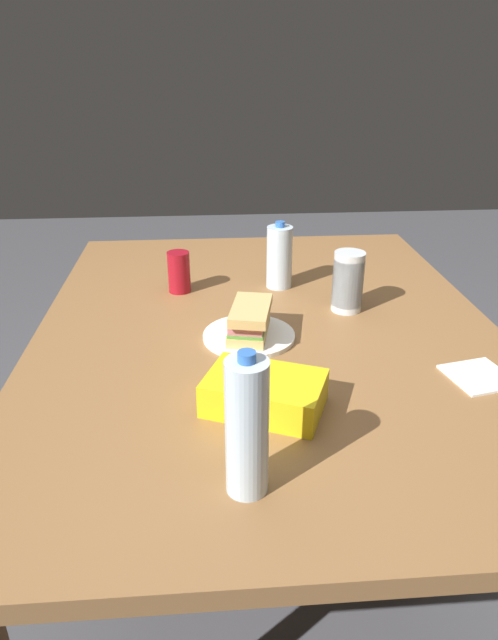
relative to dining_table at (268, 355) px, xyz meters
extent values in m
plane|color=#4C4C51|center=(0.00, 0.00, -0.69)|extent=(8.00, 8.00, 0.00)
cube|color=olive|center=(0.00, 0.00, 0.06)|extent=(1.57, 1.20, 0.04)
cylinder|color=brown|center=(-0.70, -0.52, -0.32)|extent=(0.07, 0.07, 0.73)
cylinder|color=brown|center=(-0.70, 0.52, -0.32)|extent=(0.07, 0.07, 0.73)
cylinder|color=white|center=(0.06, -0.05, 0.09)|extent=(0.23, 0.23, 0.01)
cube|color=#DBB26B|center=(0.06, -0.05, 0.11)|extent=(0.18, 0.12, 0.02)
cube|color=#599E3F|center=(0.06, -0.05, 0.12)|extent=(0.18, 0.12, 0.01)
cube|color=#C6727A|center=(0.06, -0.05, 0.14)|extent=(0.17, 0.11, 0.02)
cube|color=yellow|center=(0.06, -0.05, 0.15)|extent=(0.16, 0.11, 0.01)
cube|color=#DBB26B|center=(0.07, -0.05, 0.16)|extent=(0.18, 0.12, 0.02)
cylinder|color=maroon|center=(-0.27, -0.24, 0.14)|extent=(0.07, 0.07, 0.12)
cube|color=yellow|center=(0.36, -0.05, 0.12)|extent=(0.23, 0.27, 0.07)
cylinder|color=silver|center=(0.59, -0.10, 0.20)|extent=(0.07, 0.07, 0.24)
cylinder|color=blue|center=(0.59, -0.10, 0.33)|extent=(0.03, 0.03, 0.02)
cylinder|color=silver|center=(-0.10, 0.23, 0.13)|extent=(0.08, 0.08, 0.09)
cylinder|color=silver|center=(-0.10, 0.23, 0.15)|extent=(0.08, 0.08, 0.09)
cylinder|color=silver|center=(-0.10, 0.23, 0.16)|extent=(0.08, 0.08, 0.09)
cylinder|color=silver|center=(-0.10, 0.23, 0.18)|extent=(0.08, 0.08, 0.09)
cylinder|color=silver|center=(-0.10, 0.23, 0.20)|extent=(0.08, 0.08, 0.09)
cylinder|color=silver|center=(-0.28, 0.06, 0.17)|extent=(0.08, 0.08, 0.19)
cylinder|color=blue|center=(-0.28, 0.06, 0.28)|extent=(0.03, 0.03, 0.02)
cube|color=white|center=(0.28, 0.44, 0.08)|extent=(0.15, 0.15, 0.01)
camera|label=1|loc=(1.31, -0.15, 0.73)|focal=31.59mm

